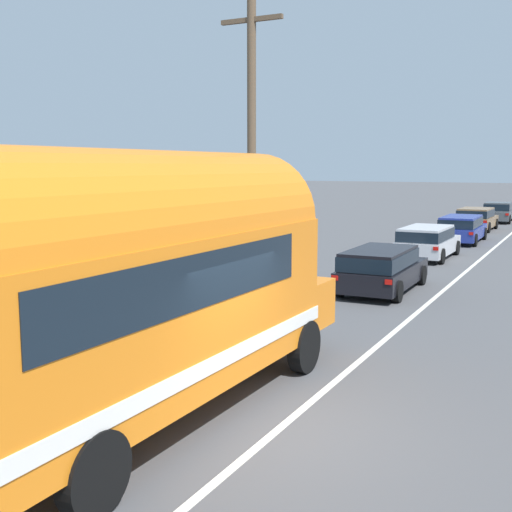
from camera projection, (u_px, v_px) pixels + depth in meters
name	position (u px, v px, depth m)	size (l,w,h in m)	color
ground_plane	(276.00, 432.00, 9.53)	(300.00, 300.00, 0.00)	#4C4C4F
lane_markings	(386.00, 287.00, 20.91)	(4.00, 80.00, 0.01)	silver
utility_pole	(252.00, 146.00, 17.44)	(1.80, 0.24, 8.50)	brown
painted_bus	(121.00, 278.00, 9.17)	(2.69, 10.31, 4.12)	orange
car_lead	(381.00, 267.00, 19.99)	(1.97, 4.60, 1.37)	black
car_second	(427.00, 240.00, 27.18)	(2.01, 4.50, 1.37)	silver
car_third	(461.00, 227.00, 32.90)	(1.99, 4.81, 1.37)	navy
car_fourth	(476.00, 218.00, 39.10)	(2.11, 4.29, 1.37)	olive
car_fifth	(498.00, 211.00, 45.08)	(2.06, 4.64, 1.37)	#474C51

